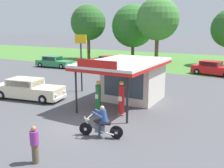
# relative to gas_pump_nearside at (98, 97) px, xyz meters

# --- Properties ---
(ground_plane) EXTENTS (300.00, 300.00, 0.00)m
(ground_plane) POSITION_rel_gas_pump_nearside_xyz_m (0.57, -2.59, -0.89)
(ground_plane) COLOR #4C4C51
(grass_verge_strip) EXTENTS (120.00, 24.00, 0.01)m
(grass_verge_strip) POSITION_rel_gas_pump_nearside_xyz_m (0.57, 27.41, -0.89)
(grass_verge_strip) COLOR #477A33
(grass_verge_strip) RESTS_ON ground
(service_station_kiosk) EXTENTS (4.37, 6.97, 3.46)m
(service_station_kiosk) POSITION_rel_gas_pump_nearside_xyz_m (0.83, 3.17, 0.85)
(service_station_kiosk) COLOR beige
(service_station_kiosk) RESTS_ON ground
(gas_pump_nearside) EXTENTS (0.44, 0.44, 1.95)m
(gas_pump_nearside) POSITION_rel_gas_pump_nearside_xyz_m (0.00, 0.00, 0.00)
(gas_pump_nearside) COLOR slate
(gas_pump_nearside) RESTS_ON ground
(gas_pump_offside) EXTENTS (0.44, 0.44, 2.09)m
(gas_pump_offside) POSITION_rel_gas_pump_nearside_xyz_m (1.66, 0.00, 0.07)
(gas_pump_offside) COLOR slate
(gas_pump_offside) RESTS_ON ground
(motorcycle_with_rider) EXTENTS (2.16, 0.80, 1.58)m
(motorcycle_with_rider) POSITION_rel_gas_pump_nearside_xyz_m (2.29, -3.31, -0.24)
(motorcycle_with_rider) COLOR black
(motorcycle_with_rider) RESTS_ON ground
(featured_classic_sedan) EXTENTS (5.68, 2.67, 1.51)m
(featured_classic_sedan) POSITION_rel_gas_pump_nearside_xyz_m (-6.07, -0.16, -0.19)
(featured_classic_sedan) COLOR beige
(featured_classic_sedan) RESTS_ON ground
(parked_car_second_row_spare) EXTENTS (5.16, 2.78, 1.55)m
(parked_car_second_row_spare) POSITION_rel_gas_pump_nearside_xyz_m (4.48, 16.93, -0.17)
(parked_car_second_row_spare) COLOR red
(parked_car_second_row_spare) RESTS_ON ground
(parked_car_back_row_centre) EXTENTS (5.37, 2.15, 1.48)m
(parked_car_back_row_centre) POSITION_rel_gas_pump_nearside_xyz_m (-14.98, 12.63, -0.21)
(parked_car_back_row_centre) COLOR #2D844C
(parked_car_back_row_centre) RESTS_ON ground
(parked_car_back_row_centre_left) EXTENTS (5.29, 2.03, 1.49)m
(parked_car_back_row_centre_left) POSITION_rel_gas_pump_nearside_xyz_m (-9.16, 16.64, -0.22)
(parked_car_back_row_centre_left) COLOR #993819
(parked_car_back_row_centre_left) RESTS_ON ground
(bystander_chatting_near_pumps) EXTENTS (0.34, 0.34, 1.53)m
(bystander_chatting_near_pumps) POSITION_rel_gas_pump_nearside_xyz_m (1.32, -6.66, -0.09)
(bystander_chatting_near_pumps) COLOR brown
(bystander_chatting_near_pumps) RESTS_ON ground
(tree_oak_right) EXTENTS (5.74, 5.74, 8.87)m
(tree_oak_right) POSITION_rel_gas_pump_nearside_xyz_m (-16.08, 22.41, 5.09)
(tree_oak_right) COLOR brown
(tree_oak_right) RESTS_ON ground
(tree_oak_centre) EXTENTS (5.94, 5.94, 9.34)m
(tree_oak_centre) POSITION_rel_gas_pump_nearside_xyz_m (-4.00, 21.87, 5.46)
(tree_oak_centre) COLOR brown
(tree_oak_centre) RESTS_ON ground
(tree_oak_left) EXTENTS (7.06, 7.06, 8.99)m
(tree_oak_left) POSITION_rel_gas_pump_nearside_xyz_m (-9.92, 26.55, 4.42)
(tree_oak_left) COLOR brown
(tree_oak_left) RESTS_ON ground
(roadside_pole_sign) EXTENTS (1.10, 0.12, 4.64)m
(roadside_pole_sign) POSITION_rel_gas_pump_nearside_xyz_m (-3.92, 3.65, 2.29)
(roadside_pole_sign) COLOR black
(roadside_pole_sign) RESTS_ON ground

